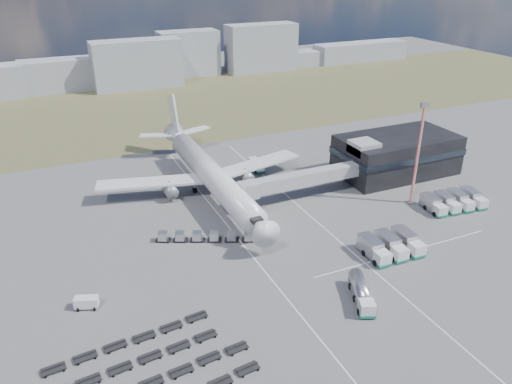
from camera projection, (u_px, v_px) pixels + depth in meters
name	position (u px, v px, depth m)	size (l,w,h in m)	color
ground	(268.00, 261.00, 92.63)	(420.00, 420.00, 0.00)	#565659
grass_strip	(139.00, 109.00, 183.01)	(420.00, 90.00, 0.01)	brown
lane_markings	(306.00, 242.00, 98.72)	(47.12, 110.00, 0.01)	silver
terminal	(396.00, 154.00, 127.80)	(30.40, 16.40, 11.00)	black
jet_bridge	(293.00, 181.00, 113.14)	(30.30, 3.80, 7.05)	#939399
airliner	(209.00, 172.00, 116.94)	(51.59, 64.53, 17.62)	silver
skyline	(113.00, 68.00, 211.50)	(310.09, 25.70, 21.86)	#9598A3
fuel_tanker	(361.00, 293.00, 81.45)	(6.03, 10.07, 3.19)	silver
pushback_tug	(269.00, 234.00, 100.39)	(2.94, 1.65, 1.36)	silver
utility_van	(87.00, 303.00, 80.01)	(3.74, 1.69, 2.04)	silver
catering_truck	(256.00, 165.00, 131.00)	(2.41, 5.85, 2.68)	silver
service_trucks_near	(391.00, 245.00, 94.36)	(10.76, 8.28, 3.19)	silver
service_trucks_far	(453.00, 201.00, 111.52)	(13.86, 8.62, 2.92)	silver
uld_row	(214.00, 236.00, 98.69)	(21.92, 11.03, 1.80)	black
baggage_dollies	(141.00, 374.00, 67.25)	(30.52, 17.97, 0.77)	black
floodlight_mast	(418.00, 155.00, 109.32)	(2.20, 1.82, 23.55)	red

